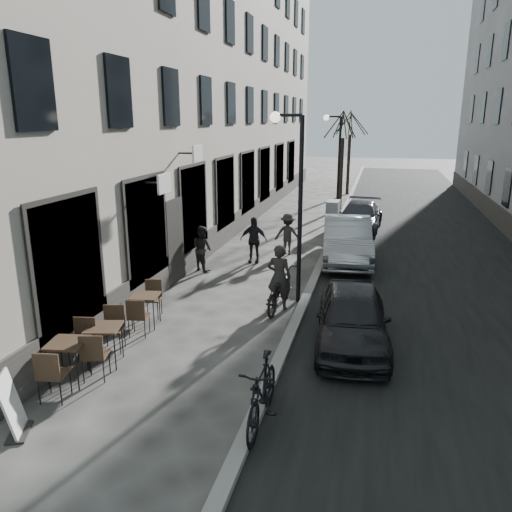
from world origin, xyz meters
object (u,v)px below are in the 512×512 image
at_px(streetlamp_near, 294,188).
at_px(pedestrian_mid, 288,234).
at_px(tree_far, 350,122).
at_px(bistro_set_c, 146,307).
at_px(utility_cabinet, 333,217).
at_px(moped, 262,393).
at_px(bistro_set_b, 104,341).
at_px(sign_board, 13,410).
at_px(streetlamp_far, 336,156).
at_px(pedestrian_far, 254,240).
at_px(car_mid, 347,240).
at_px(bicycle, 279,289).
at_px(bistro_set_a, 69,358).
at_px(tree_near, 343,123).
at_px(car_far, 360,217).
at_px(pedestrian_near, 202,248).
at_px(car_near, 352,318).

relative_size(streetlamp_near, pedestrian_mid, 3.31).
height_order(tree_far, bistro_set_c, tree_far).
distance_m(utility_cabinet, moped, 14.81).
relative_size(bistro_set_b, moped, 0.88).
xyz_separation_m(utility_cabinet, moped, (0.27, -14.81, -0.13)).
distance_m(bistro_set_c, sign_board, 4.53).
distance_m(streetlamp_far, sign_board, 19.54).
relative_size(streetlamp_near, pedestrian_far, 3.14).
bearing_deg(utility_cabinet, sign_board, -100.07).
xyz_separation_m(tree_far, moped, (0.45, -26.87, -4.08)).
relative_size(streetlamp_near, car_mid, 1.09).
distance_m(utility_cabinet, bicycle, 9.61).
bearing_deg(utility_cabinet, bistro_set_a, -101.81).
relative_size(bistro_set_c, pedestrian_mid, 1.06).
xyz_separation_m(tree_near, bistro_set_b, (-3.19, -19.57, -4.16)).
xyz_separation_m(streetlamp_near, bicycle, (-0.24, -0.66, -2.62)).
xyz_separation_m(streetlamp_far, bicycle, (-0.24, -12.66, -2.62)).
relative_size(bistro_set_c, car_mid, 0.35).
height_order(streetlamp_far, utility_cabinet, streetlamp_far).
bearing_deg(bistro_set_b, moped, -33.71).
distance_m(tree_far, car_far, 12.21).
xyz_separation_m(bistro_set_c, car_mid, (4.35, 7.03, 0.29)).
bearing_deg(streetlamp_near, bistro_set_b, -124.29).
height_order(bistro_set_b, pedestrian_near, pedestrian_near).
bearing_deg(pedestrian_near, pedestrian_mid, -101.00).
height_order(tree_far, utility_cabinet, tree_far).
bearing_deg(utility_cabinet, bistro_set_b, -101.59).
distance_m(bicycle, moped, 5.26).
height_order(pedestrian_far, car_mid, pedestrian_far).
bearing_deg(car_near, car_far, 87.29).
xyz_separation_m(streetlamp_far, bistro_set_a, (-3.38, -17.41, -2.65)).
height_order(pedestrian_mid, car_near, pedestrian_mid).
height_order(pedestrian_near, car_far, pedestrian_near).
bearing_deg(bicycle, bistro_set_c, 36.84).
distance_m(bicycle, pedestrian_near, 4.25).
relative_size(bicycle, car_near, 0.53).
distance_m(utility_cabinet, pedestrian_near, 7.71).
relative_size(tree_near, pedestrian_mid, 3.70).
bearing_deg(bistro_set_b, tree_near, 66.70).
relative_size(tree_near, moped, 2.93).
bearing_deg(car_far, pedestrian_far, -115.35).
bearing_deg(streetlamp_far, sign_board, -99.78).
relative_size(utility_cabinet, pedestrian_near, 0.95).
bearing_deg(streetlamp_near, utility_cabinet, 88.41).
distance_m(bicycle, pedestrian_mid, 5.60).
distance_m(utility_cabinet, car_far, 1.29).
height_order(streetlamp_near, moped, streetlamp_near).
height_order(streetlamp_near, bistro_set_b, streetlamp_near).
relative_size(bistro_set_b, bistro_set_c, 1.06).
xyz_separation_m(streetlamp_near, pedestrian_far, (-1.99, 3.50, -2.35)).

